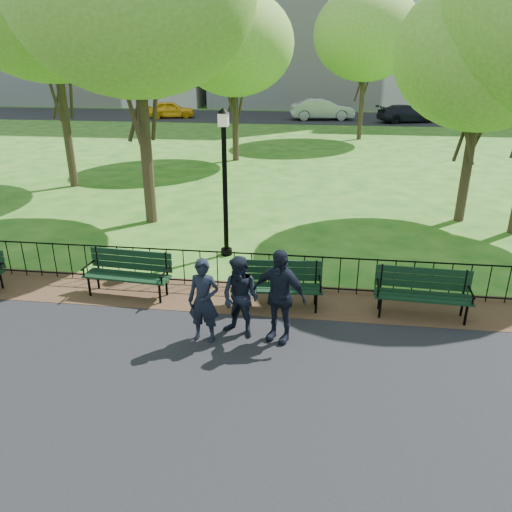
# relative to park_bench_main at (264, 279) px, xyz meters

# --- Properties ---
(ground) EXTENTS (120.00, 120.00, 0.00)m
(ground) POSITION_rel_park_bench_main_xyz_m (-0.19, -1.14, -0.66)
(ground) COLOR #1F5616
(asphalt_path) EXTENTS (60.00, 9.20, 0.01)m
(asphalt_path) POSITION_rel_park_bench_main_xyz_m (-0.19, -4.54, -0.65)
(asphalt_path) COLOR black
(asphalt_path) RESTS_ON ground
(dirt_strip) EXTENTS (60.00, 1.60, 0.01)m
(dirt_strip) POSITION_rel_park_bench_main_xyz_m (-0.19, 0.36, -0.64)
(dirt_strip) COLOR #3A2518
(dirt_strip) RESTS_ON ground
(far_street) EXTENTS (70.00, 9.00, 0.01)m
(far_street) POSITION_rel_park_bench_main_xyz_m (-0.19, 33.86, -0.65)
(far_street) COLOR black
(far_street) RESTS_ON ground
(iron_fence) EXTENTS (24.06, 0.06, 1.00)m
(iron_fence) POSITION_rel_park_bench_main_xyz_m (-0.19, 0.86, -0.16)
(iron_fence) COLOR black
(iron_fence) RESTS_ON ground
(park_bench_main) EXTENTS (1.96, 0.73, 1.09)m
(park_bench_main) POSITION_rel_park_bench_main_xyz_m (0.00, 0.00, 0.00)
(park_bench_main) COLOR black
(park_bench_main) RESTS_ON ground
(park_bench_left_a) EXTENTS (1.98, 0.76, 1.10)m
(park_bench_left_a) POSITION_rel_park_bench_main_xyz_m (-3.07, 0.23, -0.03)
(park_bench_left_a) COLOR black
(park_bench_left_a) RESTS_ON ground
(park_bench_right_a) EXTENTS (1.96, 0.70, 1.09)m
(park_bench_right_a) POSITION_rel_park_bench_main_xyz_m (3.28, 0.09, -0.03)
(park_bench_right_a) COLOR black
(park_bench_right_a) RESTS_ON ground
(lamppost) EXTENTS (0.35, 0.35, 3.86)m
(lamppost) POSITION_rel_park_bench_main_xyz_m (-1.36, 2.86, 1.44)
(lamppost) COLOR black
(lamppost) RESTS_ON ground
(tree_near_e) EXTENTS (5.25, 5.25, 7.31)m
(tree_near_e) POSITION_rel_park_bench_main_xyz_m (5.62, 6.80, 4.42)
(tree_near_e) COLOR #2D2116
(tree_near_e) RESTS_ON ground
(tree_far_c) EXTENTS (5.65, 5.65, 7.87)m
(tree_far_c) POSITION_rel_park_bench_main_xyz_m (-3.26, 15.52, 4.81)
(tree_far_c) COLOR #2D2116
(tree_far_c) RESTS_ON ground
(tree_far_e) EXTENTS (6.28, 6.28, 8.75)m
(tree_far_e) POSITION_rel_park_bench_main_xyz_m (3.33, 23.06, 5.42)
(tree_far_e) COLOR #2D2116
(tree_far_e) RESTS_ON ground
(person_left) EXTENTS (0.63, 0.44, 1.64)m
(person_left) POSITION_rel_park_bench_main_xyz_m (-0.96, -1.46, 0.18)
(person_left) COLOR black
(person_left) RESTS_ON asphalt_path
(person_mid) EXTENTS (0.88, 0.68, 1.61)m
(person_mid) POSITION_rel_park_bench_main_xyz_m (-0.31, -1.21, 0.16)
(person_mid) COLOR black
(person_mid) RESTS_ON asphalt_path
(person_right) EXTENTS (1.17, 0.79, 1.84)m
(person_right) POSITION_rel_park_bench_main_xyz_m (0.43, -1.26, 0.27)
(person_right) COLOR black
(person_right) RESTS_ON asphalt_path
(taxi) EXTENTS (4.22, 2.52, 1.35)m
(taxi) POSITION_rel_park_bench_main_xyz_m (-11.61, 32.14, 0.03)
(taxi) COLOR yellow
(taxi) RESTS_ON far_street
(sedan_silver) EXTENTS (5.29, 2.54, 1.67)m
(sedan_silver) POSITION_rel_park_bench_main_xyz_m (0.89, 32.48, 0.19)
(sedan_silver) COLOR #A2A4A9
(sedan_silver) RESTS_ON far_street
(sedan_dark) EXTENTS (4.91, 3.26, 1.32)m
(sedan_dark) POSITION_rel_park_bench_main_xyz_m (7.41, 31.77, 0.01)
(sedan_dark) COLOR black
(sedan_dark) RESTS_ON far_street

